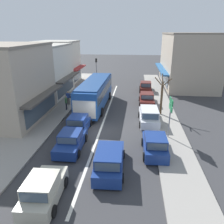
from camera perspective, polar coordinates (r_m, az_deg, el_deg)
name	(u,v)px	position (r m, az deg, el deg)	size (l,w,h in m)	color
ground_plane	(100,132)	(19.94, -3.24, -5.25)	(140.00, 140.00, 0.00)	#353538
lane_centre_line	(106,116)	(23.57, -1.70, -1.07)	(0.20, 28.00, 0.01)	silver
sidewalk_left	(51,107)	(27.07, -15.54, 1.20)	(5.20, 44.00, 0.14)	gray
kerb_right	(162,111)	(25.42, 12.91, 0.17)	(2.80, 44.00, 0.12)	gray
shopfront_corner_near	(1,83)	(24.39, -27.04, 6.66)	(8.97, 8.84, 7.52)	#B2A38E
shopfront_mid_block	(39,71)	(32.15, -18.54, 10.15)	(8.42, 8.54, 6.99)	silver
shopfront_far_end	(58,63)	(39.47, -13.83, 12.43)	(7.18, 7.18, 7.13)	silver
building_right_far	(188,60)	(38.84, 19.12, 12.75)	(8.35, 13.88, 8.42)	#B2A38E
city_bus	(95,92)	(25.98, -4.43, 5.28)	(2.89, 10.90, 3.23)	#1E4C99
hatchback_adjacent_lane_trail	(44,190)	(12.81, -17.42, -18.78)	(1.94, 3.76, 1.54)	#B7B29E
sedan_queue_far_back	(71,141)	(17.26, -10.64, -7.42)	(1.93, 4.22, 1.47)	navy
wagon_queue_gap_filler	(109,160)	(14.53, -0.67, -12.38)	(2.05, 4.56, 1.58)	navy
sedan_behind_bus_near	(78,124)	(20.09, -8.81, -3.19)	(1.98, 4.24, 1.47)	navy
parked_hatchback_kerb_front	(155,145)	(16.59, 11.14, -8.47)	(1.90, 3.74, 1.54)	navy
parked_wagon_kerb_second	(149,116)	(21.89, 9.61, -0.99)	(2.03, 4.55, 1.58)	silver
parked_sedan_kerb_third	(147,99)	(27.60, 9.06, 3.36)	(1.91, 4.21, 1.47)	#561E19
parked_hatchback_kerb_rear	(146,87)	(33.49, 8.75, 6.47)	(1.87, 3.73, 1.54)	#561E19
traffic_light_downstreet	(96,66)	(39.22, -4.12, 11.85)	(0.33, 0.24, 4.20)	gray
directional_road_sign	(171,108)	(18.41, 15.08, 0.94)	(0.10, 1.40, 3.60)	gray
street_tree_right	(162,97)	(23.81, 12.83, 3.84)	(1.80, 1.64, 4.44)	brown
pedestrian_with_handbag_near	(68,97)	(27.24, -11.38, 3.87)	(0.65, 0.25, 1.63)	#4C4742
pedestrian_browsing_midblock	(66,102)	(25.34, -11.91, 2.59)	(0.30, 0.56, 1.63)	#232838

